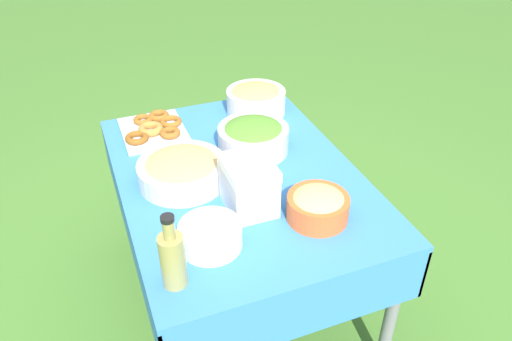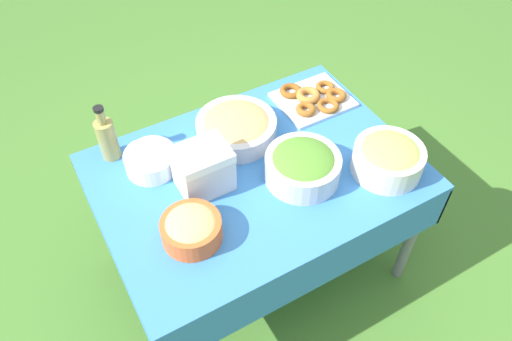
% 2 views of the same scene
% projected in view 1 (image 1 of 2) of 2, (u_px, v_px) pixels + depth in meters
% --- Properties ---
extents(ground_plane, '(14.00, 14.00, 0.00)m').
position_uv_depth(ground_plane, '(241.00, 292.00, 2.43)').
color(ground_plane, '#477A2D').
extents(picnic_table, '(1.30, 0.94, 0.71)m').
position_uv_depth(picnic_table, '(238.00, 191.00, 2.08)').
color(picnic_table, '#387AC6').
rests_on(picnic_table, ground_plane).
extents(salad_bowl, '(0.30, 0.30, 0.13)m').
position_uv_depth(salad_bowl, '(253.00, 136.00, 2.14)').
color(salad_bowl, silver).
rests_on(salad_bowl, picnic_table).
extents(pasta_bowl, '(0.22, 0.22, 0.11)m').
position_uv_depth(pasta_bowl, '(318.00, 205.00, 1.77)').
color(pasta_bowl, '#E05B28').
rests_on(pasta_bowl, picnic_table).
extents(donut_platter, '(0.33, 0.32, 0.05)m').
position_uv_depth(donut_platter, '(154.00, 129.00, 2.29)').
color(donut_platter, silver).
rests_on(donut_platter, picnic_table).
extents(plate_stack, '(0.21, 0.21, 0.08)m').
position_uv_depth(plate_stack, '(210.00, 236.00, 1.66)').
color(plate_stack, white).
rests_on(plate_stack, picnic_table).
extents(olive_oil_bottle, '(0.08, 0.08, 0.27)m').
position_uv_depth(olive_oil_bottle, '(172.00, 258.00, 1.48)').
color(olive_oil_bottle, '#998E4C').
rests_on(olive_oil_bottle, picnic_table).
extents(bread_bowl, '(0.35, 0.35, 0.11)m').
position_uv_depth(bread_bowl, '(182.00, 170.00, 1.95)').
color(bread_bowl, silver).
rests_on(bread_bowl, picnic_table).
extents(fruit_bowl, '(0.29, 0.29, 0.14)m').
position_uv_depth(fruit_bowl, '(256.00, 99.00, 2.42)').
color(fruit_bowl, silver).
rests_on(fruit_bowl, picnic_table).
extents(cooler_box, '(0.21, 0.17, 0.19)m').
position_uv_depth(cooler_box, '(249.00, 185.00, 1.80)').
color(cooler_box, silver).
rests_on(cooler_box, picnic_table).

